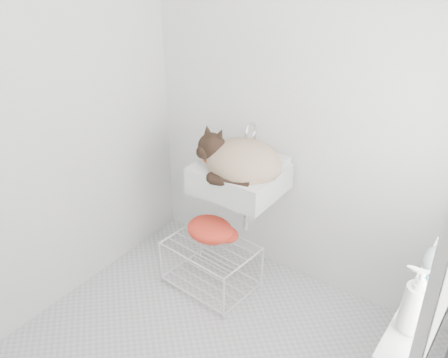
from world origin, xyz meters
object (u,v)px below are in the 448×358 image
Objects in this scene: wire_rack at (211,267)px; sink at (239,166)px; cat at (239,161)px; bottle_a at (409,329)px; bottle_c at (437,274)px; bottle_b at (423,303)px.

sink is at bearing 68.85° from wire_rack.
cat is 2.12× the size of bottle_a.
sink is 1.34m from bottle_c.
bottle_c is (1.28, -0.35, -0.04)m from cat.
bottle_b is (0.00, 0.18, 0.00)m from bottle_a.
bottle_a is 0.40m from bottle_c.
cat is at bearing 64.36° from wire_rack.
bottle_b is at bearing -24.63° from sink.
bottle_b is at bearing -90.00° from bottle_c.
bottle_b reaches higher than wire_rack.
bottle_c is at bearing -6.77° from wire_rack.
bottle_c is at bearing -15.96° from sink.
wire_rack is at bearing 157.69° from bottle_a.
wire_rack is at bearing 164.29° from bottle_b.
cat is 3.10× the size of bottle_b.
bottle_a is at bearing -30.78° from sink.
bottle_b is (1.28, -0.57, -0.04)m from cat.
sink is 2.75× the size of bottle_c.
bottle_c is (0.00, 0.40, 0.00)m from bottle_a.
wire_rack is at bearing -113.43° from cat.
cat reaches higher than bottle_c.
wire_rack is 1.64m from bottle_a.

